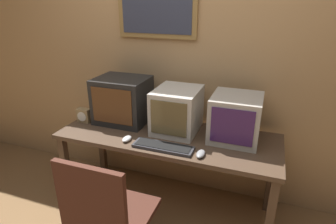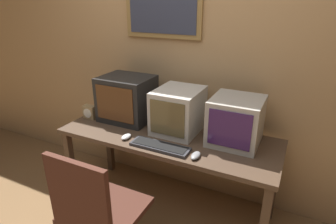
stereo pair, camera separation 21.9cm
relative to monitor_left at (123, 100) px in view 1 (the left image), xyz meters
The scene contains 9 objects.
wall_back 0.67m from the monitor_left, 33.89° to the left, with size 8.00×0.08×2.60m.
desk 0.56m from the monitor_left, 15.02° to the right, with size 1.76×0.65×0.73m.
monitor_left is the anchor object (origin of this frame).
monitor_center 0.51m from the monitor_left, ahead, with size 0.35×0.42×0.35m.
monitor_right 0.97m from the monitor_left, ahead, with size 0.37×0.39×0.35m.
keyboard_main 0.64m from the monitor_left, 34.12° to the right, with size 0.45×0.14×0.03m.
mouse_near_keyboard 0.89m from the monitor_left, 24.23° to the right, with size 0.06×0.11×0.03m.
mouse_far_corner 0.43m from the monitor_left, 58.34° to the right, with size 0.06×0.10×0.03m.
desk_clock 0.37m from the monitor_left, 156.79° to the right, with size 0.12×0.07×0.12m.
Camera 1 is at (0.70, -0.85, 1.75)m, focal length 30.00 mm.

